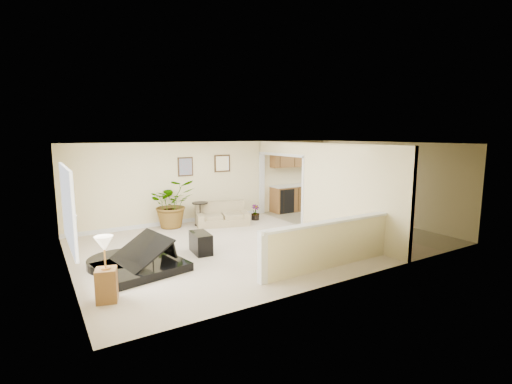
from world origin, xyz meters
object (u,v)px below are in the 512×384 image
loveseat (221,213)px  small_plant (255,213)px  palm_plant (172,204)px  lamp_stand (106,274)px  piano (136,239)px  piano_bench (201,243)px  accent_table (200,211)px

loveseat → small_plant: 1.20m
palm_plant → small_plant: size_ratio=2.89×
lamp_stand → piano: bearing=57.4°
piano_bench → palm_plant: palm_plant is taller
piano → small_plant: (4.36, 2.52, -0.42)m
piano → accent_table: bearing=36.8°
piano → small_plant: size_ratio=4.25×
piano_bench → palm_plant: size_ratio=0.50×
piano → loveseat: piano is taller
palm_plant → piano: bearing=-120.7°
small_plant → lamp_stand: lamp_stand is taller
accent_table → small_plant: bearing=-8.3°
palm_plant → lamp_stand: (-2.57, -4.23, -0.24)m
loveseat → palm_plant: (-1.39, 0.44, 0.37)m
piano_bench → loveseat: 2.78m
accent_table → palm_plant: palm_plant is taller
lamp_stand → palm_plant: bearing=58.8°
piano_bench → palm_plant: (0.25, 2.68, 0.47)m
accent_table → lamp_stand: (-3.36, -4.02, 0.02)m
piano → palm_plant: size_ratio=1.47×
small_plant → accent_table: bearing=171.7°
piano_bench → lamp_stand: bearing=-146.3°
piano_bench → small_plant: 3.59m
piano_bench → lamp_stand: (-2.32, -1.55, 0.23)m
loveseat → small_plant: loveseat is taller
accent_table → lamp_stand: bearing=-129.9°
palm_plant → small_plant: 2.67m
piano → lamp_stand: (-0.79, -1.24, -0.16)m
piano → lamp_stand: 1.48m
piano → piano_bench: 1.61m
piano_bench → loveseat: loveseat is taller
loveseat → piano: bearing=-125.2°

